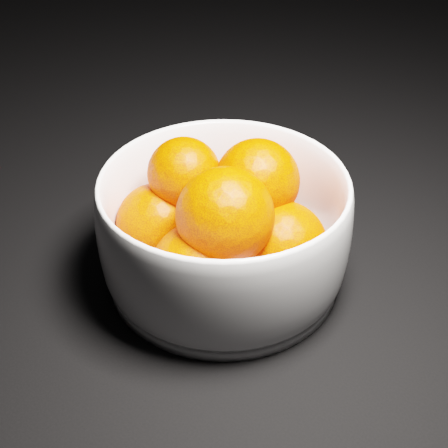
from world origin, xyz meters
The scene contains 2 objects.
bowl centered at (-0.25, 0.13, 0.06)m, with size 0.24×0.24×0.12m.
orange_pile centered at (-0.25, 0.12, 0.07)m, with size 0.20×0.21×0.14m.
Camera 1 is at (0.04, -0.25, 0.43)m, focal length 50.00 mm.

